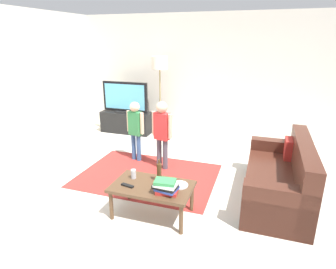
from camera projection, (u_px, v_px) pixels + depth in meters
ground at (155, 187)px, 4.36m from camera, size 7.80×7.80×0.00m
wall_back at (201, 75)px, 6.62m from camera, size 6.00×0.12×2.70m
area_rug at (148, 175)px, 4.71m from camera, size 2.20×1.60×0.01m
tv_stand at (127, 122)px, 6.84m from camera, size 1.20×0.44×0.50m
tv at (125, 97)px, 6.63m from camera, size 1.10×0.28×0.71m
couch at (282, 180)px, 3.94m from camera, size 0.80×1.80×0.86m
floor_lamp at (160, 67)px, 6.32m from camera, size 0.36×0.36×1.78m
child_near_tv at (135, 126)px, 5.12m from camera, size 0.36×0.18×1.10m
child_center at (162, 129)px, 4.77m from camera, size 0.38×0.20×1.18m
coffee_table at (152, 189)px, 3.56m from camera, size 1.00×0.60×0.42m
book_stack at (166, 187)px, 3.34m from camera, size 0.30×0.24×0.17m
bottle at (159, 172)px, 3.59m from camera, size 0.06×0.06×0.31m
tv_remote at (127, 185)px, 3.51m from camera, size 0.18×0.08×0.02m
soda_can at (133, 174)px, 3.70m from camera, size 0.07×0.07×0.12m
plate at (179, 185)px, 3.53m from camera, size 0.22×0.22×0.02m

